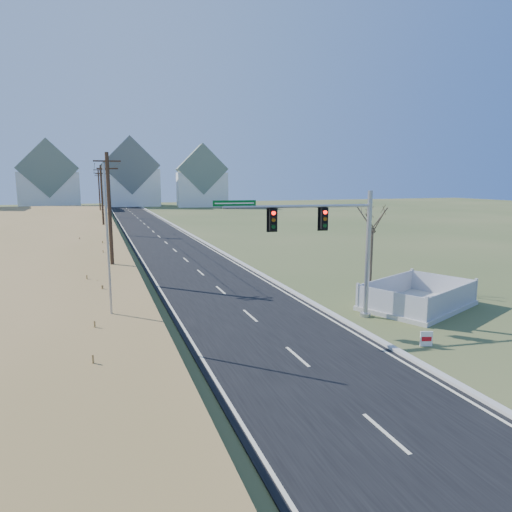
% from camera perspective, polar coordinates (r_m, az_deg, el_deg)
% --- Properties ---
extents(ground, '(260.00, 260.00, 0.00)m').
position_cam_1_polar(ground, '(20.77, 2.86, -10.65)').
color(ground, '#3F4F26').
rests_on(ground, ground).
extents(road, '(8.00, 180.00, 0.06)m').
position_cam_1_polar(road, '(68.80, -13.12, 3.33)').
color(road, black).
rests_on(road, ground).
extents(curb, '(0.30, 180.00, 0.18)m').
position_cam_1_polar(curb, '(69.36, -9.71, 3.54)').
color(curb, '#B2AFA8').
rests_on(curb, ground).
extents(utility_pole_near, '(1.80, 0.26, 9.00)m').
position_cam_1_polar(utility_pole_near, '(33.13, -17.80, 4.79)').
color(utility_pole_near, '#422D1E').
rests_on(utility_pole_near, ground).
extents(utility_pole_mid, '(1.80, 0.26, 9.00)m').
position_cam_1_polar(utility_pole_mid, '(63.08, -18.68, 6.78)').
color(utility_pole_mid, '#422D1E').
rests_on(utility_pole_mid, ground).
extents(utility_pole_far, '(1.80, 0.26, 9.00)m').
position_cam_1_polar(utility_pole_far, '(93.06, -18.99, 7.49)').
color(utility_pole_far, '#422D1E').
rests_on(utility_pole_far, ground).
extents(condo_nnw, '(14.93, 11.17, 17.03)m').
position_cam_1_polar(condo_nnw, '(126.47, -24.49, 8.58)').
color(condo_nnw, white).
rests_on(condo_nnw, ground).
extents(condo_n, '(15.27, 10.20, 18.54)m').
position_cam_1_polar(condo_n, '(130.37, -15.47, 9.38)').
color(condo_n, white).
rests_on(condo_n, ground).
extents(condo_ne, '(14.12, 10.51, 16.52)m').
position_cam_1_polar(condo_ne, '(125.07, -6.83, 9.31)').
color(condo_ne, white).
rests_on(condo_ne, ground).
extents(traffic_signal_mast, '(8.26, 1.27, 6.62)m').
position_cam_1_polar(traffic_signal_mast, '(23.45, 9.85, 1.94)').
color(traffic_signal_mast, '#9EA0A5').
rests_on(traffic_signal_mast, ground).
extents(fence_enclosure, '(7.49, 6.47, 1.44)m').
position_cam_1_polar(fence_enclosure, '(27.56, 19.52, -5.48)').
color(fence_enclosure, '#B7B5AD').
rests_on(fence_enclosure, ground).
extents(open_sign, '(0.53, 0.21, 0.67)m').
position_cam_1_polar(open_sign, '(21.37, 20.52, -9.67)').
color(open_sign, white).
rests_on(open_sign, ground).
extents(flagpole, '(0.35, 0.35, 7.85)m').
position_cam_1_polar(flagpole, '(20.90, -17.86, -2.04)').
color(flagpole, '#B7B5AD').
rests_on(flagpole, ground).
extents(bare_tree, '(2.21, 2.21, 5.86)m').
position_cam_1_polar(bare_tree, '(31.09, 14.41, 4.73)').
color(bare_tree, '#4C3F33').
rests_on(bare_tree, ground).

